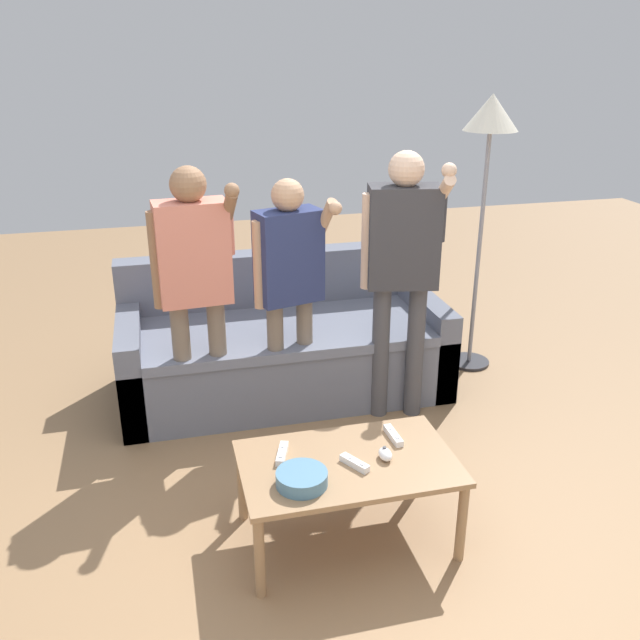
{
  "coord_description": "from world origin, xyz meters",
  "views": [
    {
      "loc": [
        -0.66,
        -2.47,
        2.08
      ],
      "look_at": [
        0.06,
        0.42,
        0.87
      ],
      "focal_mm": 38.04,
      "sensor_mm": 36.0,
      "label": 1
    }
  ],
  "objects_px": {
    "coffee_table": "(348,471)",
    "game_remote_wand_far": "(282,454)",
    "game_remote_wand_near": "(355,463)",
    "snack_bowl": "(302,478)",
    "floor_lamp": "(490,135)",
    "game_remote_nunchuk": "(385,454)",
    "player_left": "(195,273)",
    "player_center": "(289,275)",
    "player_right": "(402,257)",
    "couch": "(282,345)",
    "game_remote_wand_spare": "(393,436)"
  },
  "relations": [
    {
      "from": "player_left",
      "to": "player_right",
      "type": "distance_m",
      "value": 1.14
    },
    {
      "from": "player_center",
      "to": "game_remote_wand_near",
      "type": "relative_size",
      "value": 9.81
    },
    {
      "from": "player_left",
      "to": "game_remote_wand_spare",
      "type": "distance_m",
      "value": 1.36
    },
    {
      "from": "snack_bowl",
      "to": "floor_lamp",
      "type": "xyz_separation_m",
      "value": [
        1.57,
        1.66,
        1.13
      ]
    },
    {
      "from": "floor_lamp",
      "to": "player_left",
      "type": "xyz_separation_m",
      "value": [
        -1.88,
        -0.44,
        -0.61
      ]
    },
    {
      "from": "player_right",
      "to": "game_remote_wand_far",
      "type": "height_order",
      "value": "player_right"
    },
    {
      "from": "couch",
      "to": "floor_lamp",
      "type": "bearing_deg",
      "value": 0.57
    },
    {
      "from": "floor_lamp",
      "to": "player_center",
      "type": "relative_size",
      "value": 1.26
    },
    {
      "from": "couch",
      "to": "game_remote_wand_near",
      "type": "height_order",
      "value": "couch"
    },
    {
      "from": "game_remote_nunchuk",
      "to": "game_remote_wand_far",
      "type": "height_order",
      "value": "game_remote_nunchuk"
    },
    {
      "from": "game_remote_wand_near",
      "to": "snack_bowl",
      "type": "bearing_deg",
      "value": -163.52
    },
    {
      "from": "player_left",
      "to": "game_remote_wand_far",
      "type": "height_order",
      "value": "player_left"
    },
    {
      "from": "floor_lamp",
      "to": "coffee_table",
      "type": "bearing_deg",
      "value": -131.01
    },
    {
      "from": "coffee_table",
      "to": "game_remote_wand_far",
      "type": "bearing_deg",
      "value": 159.42
    },
    {
      "from": "game_remote_nunchuk",
      "to": "floor_lamp",
      "type": "distance_m",
      "value": 2.26
    },
    {
      "from": "player_left",
      "to": "player_center",
      "type": "distance_m",
      "value": 0.52
    },
    {
      "from": "player_center",
      "to": "player_right",
      "type": "height_order",
      "value": "player_right"
    },
    {
      "from": "coffee_table",
      "to": "game_remote_wand_near",
      "type": "xyz_separation_m",
      "value": [
        0.02,
        -0.04,
        0.07
      ]
    },
    {
      "from": "game_remote_nunchuk",
      "to": "floor_lamp",
      "type": "xyz_separation_m",
      "value": [
        1.18,
        1.57,
        1.13
      ]
    },
    {
      "from": "couch",
      "to": "game_remote_wand_far",
      "type": "height_order",
      "value": "couch"
    },
    {
      "from": "couch",
      "to": "player_center",
      "type": "relative_size",
      "value": 1.41
    },
    {
      "from": "player_left",
      "to": "player_right",
      "type": "bearing_deg",
      "value": -4.34
    },
    {
      "from": "game_remote_wand_spare",
      "to": "couch",
      "type": "bearing_deg",
      "value": 99.98
    },
    {
      "from": "player_left",
      "to": "game_remote_wand_near",
      "type": "bearing_deg",
      "value": -64.1
    },
    {
      "from": "coffee_table",
      "to": "game_remote_nunchuk",
      "type": "height_order",
      "value": "game_remote_nunchuk"
    },
    {
      "from": "couch",
      "to": "snack_bowl",
      "type": "bearing_deg",
      "value": -98.15
    },
    {
      "from": "couch",
      "to": "game_remote_wand_near",
      "type": "bearing_deg",
      "value": -89.55
    },
    {
      "from": "game_remote_nunchuk",
      "to": "player_left",
      "type": "relative_size",
      "value": 0.06
    },
    {
      "from": "coffee_table",
      "to": "game_remote_nunchuk",
      "type": "bearing_deg",
      "value": -8.66
    },
    {
      "from": "player_center",
      "to": "coffee_table",
      "type": "bearing_deg",
      "value": -88.9
    },
    {
      "from": "coffee_table",
      "to": "snack_bowl",
      "type": "bearing_deg",
      "value": -152.91
    },
    {
      "from": "player_center",
      "to": "game_remote_wand_spare",
      "type": "height_order",
      "value": "player_center"
    },
    {
      "from": "player_left",
      "to": "game_remote_wand_spare",
      "type": "height_order",
      "value": "player_left"
    },
    {
      "from": "floor_lamp",
      "to": "player_left",
      "type": "distance_m",
      "value": 2.02
    },
    {
      "from": "couch",
      "to": "floor_lamp",
      "type": "relative_size",
      "value": 1.11
    },
    {
      "from": "couch",
      "to": "game_remote_nunchuk",
      "type": "xyz_separation_m",
      "value": [
        0.16,
        -1.55,
        0.15
      ]
    },
    {
      "from": "couch",
      "to": "snack_bowl",
      "type": "xyz_separation_m",
      "value": [
        -0.24,
        -1.65,
        0.15
      ]
    },
    {
      "from": "floor_lamp",
      "to": "player_right",
      "type": "height_order",
      "value": "floor_lamp"
    },
    {
      "from": "game_remote_wand_far",
      "to": "player_left",
      "type": "bearing_deg",
      "value": 105.03
    },
    {
      "from": "snack_bowl",
      "to": "game_remote_nunchuk",
      "type": "height_order",
      "value": "snack_bowl"
    },
    {
      "from": "game_remote_wand_spare",
      "to": "player_right",
      "type": "bearing_deg",
      "value": 68.62
    },
    {
      "from": "game_remote_wand_near",
      "to": "game_remote_wand_far",
      "type": "distance_m",
      "value": 0.32
    },
    {
      "from": "snack_bowl",
      "to": "game_remote_wand_near",
      "type": "distance_m",
      "value": 0.26
    },
    {
      "from": "snack_bowl",
      "to": "game_remote_wand_far",
      "type": "bearing_deg",
      "value": 100.11
    },
    {
      "from": "snack_bowl",
      "to": "floor_lamp",
      "type": "relative_size",
      "value": 0.12
    },
    {
      "from": "couch",
      "to": "game_remote_wand_spare",
      "type": "xyz_separation_m",
      "value": [
        0.25,
        -1.4,
        0.14
      ]
    },
    {
      "from": "snack_bowl",
      "to": "floor_lamp",
      "type": "distance_m",
      "value": 2.55
    },
    {
      "from": "game_remote_nunchuk",
      "to": "game_remote_wand_near",
      "type": "xyz_separation_m",
      "value": [
        -0.14,
        -0.02,
        -0.01
      ]
    },
    {
      "from": "game_remote_nunchuk",
      "to": "game_remote_wand_near",
      "type": "distance_m",
      "value": 0.15
    },
    {
      "from": "floor_lamp",
      "to": "game_remote_nunchuk",
      "type": "bearing_deg",
      "value": -126.98
    }
  ]
}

